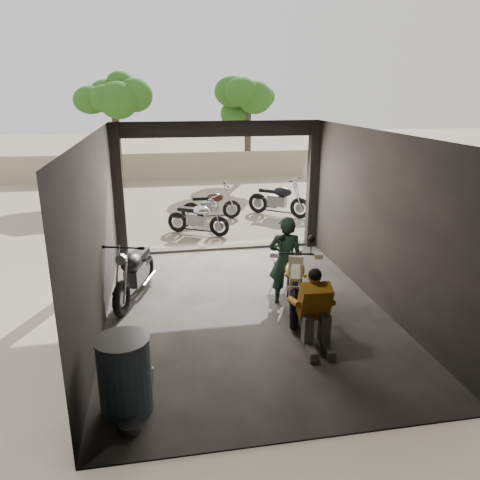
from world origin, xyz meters
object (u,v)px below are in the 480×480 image
object	(u,v)px
outside_bike_b	(211,202)
mechanic	(317,314)
outside_bike_c	(279,197)
helmet	(284,256)
main_bike	(295,276)
oil_drum	(125,376)
stool	(284,264)
left_bike	(134,269)
rider	(285,261)
sign_post	(314,183)
outside_bike_a	(198,215)

from	to	relation	value
outside_bike_b	mechanic	bearing A→B (deg)	-178.24
outside_bike_c	helmet	distance (m)	5.76
main_bike	outside_bike_c	xyz separation A→B (m)	(1.46, 6.70, -0.03)
outside_bike_c	mechanic	bearing A→B (deg)	-152.12
mechanic	oil_drum	world-z (taller)	mechanic
mechanic	stool	world-z (taller)	mechanic
left_bike	rider	size ratio (longest dim) A/B	1.08
sign_post	helmet	bearing A→B (deg)	-140.05
stool	sign_post	world-z (taller)	sign_post
helmet	sign_post	size ratio (longest dim) A/B	0.13
outside_bike_c	oil_drum	xyz separation A→B (m)	(-4.36, -9.13, -0.13)
left_bike	outside_bike_a	bearing A→B (deg)	85.49
rider	oil_drum	world-z (taller)	rider
mechanic	sign_post	distance (m)	6.71
main_bike	sign_post	distance (m)	5.33
outside_bike_c	sign_post	size ratio (longest dim) A/B	0.89
stool	sign_post	size ratio (longest dim) A/B	0.25
main_bike	outside_bike_a	world-z (taller)	main_bike
main_bike	oil_drum	bearing A→B (deg)	-123.85
stool	oil_drum	xyz separation A→B (m)	(-3.02, -3.57, 0.05)
main_bike	rider	bearing A→B (deg)	127.19
outside_bike_c	stool	xyz separation A→B (m)	(-1.34, -5.56, -0.18)
outside_bike_a	sign_post	bearing A→B (deg)	-63.21
left_bike	outside_bike_c	bearing A→B (deg)	69.45
left_bike	sign_post	bearing A→B (deg)	55.36
left_bike	outside_bike_b	world-z (taller)	left_bike
helmet	sign_post	bearing A→B (deg)	45.52
left_bike	helmet	bearing A→B (deg)	19.13
left_bike	outside_bike_b	size ratio (longest dim) A/B	1.13
main_bike	left_bike	size ratio (longest dim) A/B	1.07
outside_bike_a	outside_bike_c	size ratio (longest dim) A/B	0.88
helmet	outside_bike_c	bearing A→B (deg)	58.52
main_bike	left_bike	distance (m)	3.06
helmet	stool	bearing A→B (deg)	33.78
outside_bike_a	rider	size ratio (longest dim) A/B	0.96
helmet	oil_drum	bearing A→B (deg)	-147.96
outside_bike_c	helmet	size ratio (longest dim) A/B	6.77
helmet	oil_drum	xyz separation A→B (m)	(-2.99, -3.54, -0.15)
mechanic	main_bike	bearing A→B (deg)	89.62
rider	mechanic	size ratio (longest dim) A/B	1.38
rider	oil_drum	xyz separation A→B (m)	(-2.79, -2.70, -0.35)
main_bike	mechanic	world-z (taller)	main_bike
mechanic	sign_post	xyz separation A→B (m)	(2.08, 6.33, 0.77)
main_bike	sign_post	bearing A→B (deg)	83.87
outside_bike_c	mechanic	world-z (taller)	outside_bike_c
rider	helmet	world-z (taller)	rider
sign_post	outside_bike_b	bearing A→B (deg)	124.82
left_bike	outside_bike_b	xyz separation A→B (m)	(2.16, 5.61, -0.07)
stool	oil_drum	bearing A→B (deg)	-130.20
main_bike	stool	distance (m)	1.17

